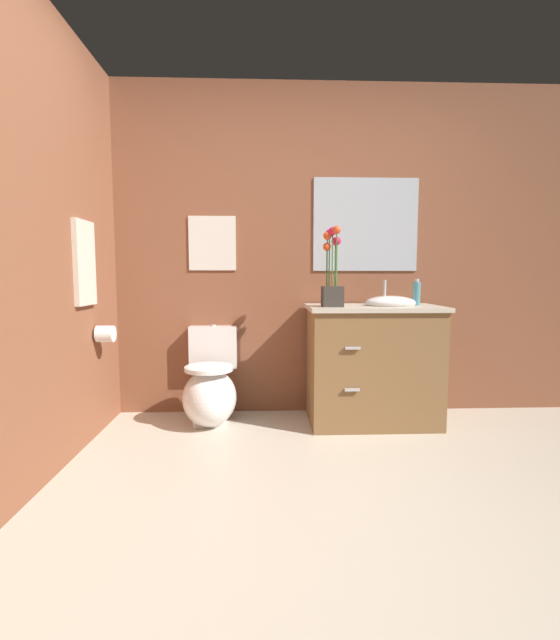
{
  "coord_description": "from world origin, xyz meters",
  "views": [
    {
      "loc": [
        -0.3,
        -1.67,
        1.07
      ],
      "look_at": [
        -0.18,
        1.42,
        0.76
      ],
      "focal_mm": 25.07,
      "sensor_mm": 36.0,
      "label": 1
    }
  ],
  "objects_px": {
    "toilet": "(210,390)",
    "soap_bottle": "(416,293)",
    "wall_poster": "(212,243)",
    "vanity_cabinet": "(373,363)",
    "toilet_paper_roll": "(105,334)",
    "flower_vase": "(332,278)",
    "hanging_towel": "(85,263)",
    "wall_mirror": "(366,225)"
  },
  "relations": [
    {
      "from": "toilet",
      "to": "hanging_towel",
      "type": "bearing_deg",
      "value": -153.85
    },
    {
      "from": "toilet",
      "to": "wall_mirror",
      "type": "xyz_separation_m",
      "value": [
        1.17,
        0.27,
        1.21
      ]
    },
    {
      "from": "vanity_cabinet",
      "to": "wall_mirror",
      "type": "height_order",
      "value": "wall_mirror"
    },
    {
      "from": "wall_mirror",
      "to": "hanging_towel",
      "type": "relative_size",
      "value": 1.54
    },
    {
      "from": "vanity_cabinet",
      "to": "hanging_towel",
      "type": "height_order",
      "value": "hanging_towel"
    },
    {
      "from": "toilet",
      "to": "flower_vase",
      "type": "height_order",
      "value": "flower_vase"
    },
    {
      "from": "toilet",
      "to": "toilet_paper_roll",
      "type": "height_order",
      "value": "toilet_paper_roll"
    },
    {
      "from": "flower_vase",
      "to": "toilet_paper_roll",
      "type": "height_order",
      "value": "flower_vase"
    },
    {
      "from": "toilet",
      "to": "toilet_paper_roll",
      "type": "xyz_separation_m",
      "value": [
        -0.66,
        -0.2,
        0.44
      ]
    },
    {
      "from": "vanity_cabinet",
      "to": "toilet_paper_roll",
      "type": "height_order",
      "value": "vanity_cabinet"
    },
    {
      "from": "flower_vase",
      "to": "hanging_towel",
      "type": "xyz_separation_m",
      "value": [
        -1.57,
        -0.23,
        0.09
      ]
    },
    {
      "from": "toilet",
      "to": "vanity_cabinet",
      "type": "xyz_separation_m",
      "value": [
        1.17,
        -0.03,
        0.19
      ]
    },
    {
      "from": "toilet",
      "to": "hanging_towel",
      "type": "xyz_separation_m",
      "value": [
        -0.72,
        -0.35,
        0.9
      ]
    },
    {
      "from": "flower_vase",
      "to": "wall_mirror",
      "type": "xyz_separation_m",
      "value": [
        0.31,
        0.38,
        0.4
      ]
    },
    {
      "from": "toilet_paper_roll",
      "to": "flower_vase",
      "type": "bearing_deg",
      "value": 3.01
    },
    {
      "from": "wall_poster",
      "to": "toilet_paper_roll",
      "type": "bearing_deg",
      "value": -144.93
    },
    {
      "from": "flower_vase",
      "to": "wall_mirror",
      "type": "relative_size",
      "value": 0.68
    },
    {
      "from": "toilet",
      "to": "vanity_cabinet",
      "type": "relative_size",
      "value": 0.67
    },
    {
      "from": "vanity_cabinet",
      "to": "wall_poster",
      "type": "height_order",
      "value": "wall_poster"
    },
    {
      "from": "soap_bottle",
      "to": "wall_mirror",
      "type": "bearing_deg",
      "value": 142.36
    },
    {
      "from": "flower_vase",
      "to": "wall_poster",
      "type": "relative_size",
      "value": 1.34
    },
    {
      "from": "wall_mirror",
      "to": "toilet_paper_roll",
      "type": "bearing_deg",
      "value": -165.76
    },
    {
      "from": "flower_vase",
      "to": "hanging_towel",
      "type": "bearing_deg",
      "value": -171.51
    },
    {
      "from": "toilet",
      "to": "soap_bottle",
      "type": "distance_m",
      "value": 1.64
    },
    {
      "from": "wall_poster",
      "to": "wall_mirror",
      "type": "relative_size",
      "value": 0.51
    },
    {
      "from": "vanity_cabinet",
      "to": "toilet_paper_roll",
      "type": "bearing_deg",
      "value": -174.7
    },
    {
      "from": "wall_poster",
      "to": "wall_mirror",
      "type": "xyz_separation_m",
      "value": [
        1.17,
        0.0,
        0.14
      ]
    },
    {
      "from": "soap_bottle",
      "to": "wall_poster",
      "type": "bearing_deg",
      "value": 170.53
    },
    {
      "from": "wall_poster",
      "to": "toilet_paper_roll",
      "type": "distance_m",
      "value": 1.02
    },
    {
      "from": "wall_mirror",
      "to": "vanity_cabinet",
      "type": "bearing_deg",
      "value": -89.47
    },
    {
      "from": "toilet",
      "to": "vanity_cabinet",
      "type": "bearing_deg",
      "value": -1.29
    },
    {
      "from": "toilet",
      "to": "soap_bottle",
      "type": "relative_size",
      "value": 3.65
    },
    {
      "from": "soap_bottle",
      "to": "wall_mirror",
      "type": "xyz_separation_m",
      "value": [
        -0.32,
        0.25,
        0.51
      ]
    },
    {
      "from": "wall_poster",
      "to": "hanging_towel",
      "type": "xyz_separation_m",
      "value": [
        -0.72,
        -0.62,
        -0.17
      ]
    },
    {
      "from": "flower_vase",
      "to": "soap_bottle",
      "type": "height_order",
      "value": "flower_vase"
    },
    {
      "from": "vanity_cabinet",
      "to": "soap_bottle",
      "type": "height_order",
      "value": "soap_bottle"
    },
    {
      "from": "hanging_towel",
      "to": "toilet_paper_roll",
      "type": "relative_size",
      "value": 4.73
    },
    {
      "from": "soap_bottle",
      "to": "toilet_paper_roll",
      "type": "xyz_separation_m",
      "value": [
        -2.15,
        -0.22,
        -0.26
      ]
    },
    {
      "from": "soap_bottle",
      "to": "toilet_paper_roll",
      "type": "height_order",
      "value": "soap_bottle"
    },
    {
      "from": "soap_bottle",
      "to": "wall_mirror",
      "type": "relative_size",
      "value": 0.24
    },
    {
      "from": "flower_vase",
      "to": "wall_poster",
      "type": "height_order",
      "value": "wall_poster"
    },
    {
      "from": "wall_mirror",
      "to": "hanging_towel",
      "type": "bearing_deg",
      "value": -161.81
    }
  ]
}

